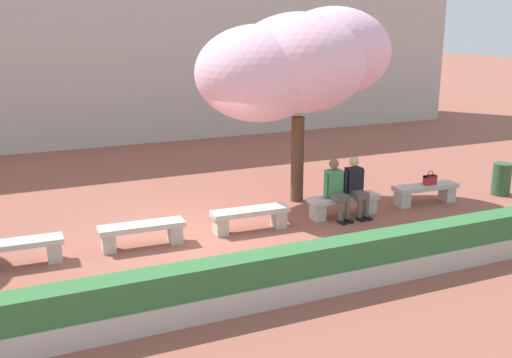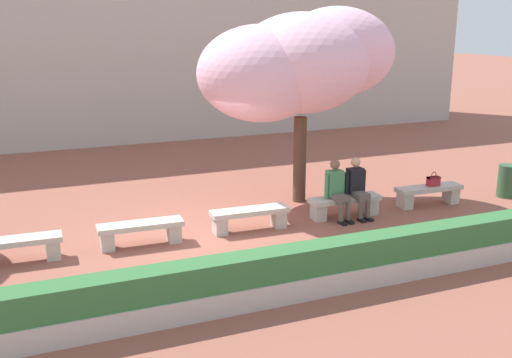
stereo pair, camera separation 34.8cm
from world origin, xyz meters
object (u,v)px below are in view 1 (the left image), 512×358
stone_bench_east_end (344,203)px  person_seated_right (356,184)px  stone_bench_far_east (425,191)px  cherry_tree_main (295,64)px  handbag (430,179)px  stone_bench_near_east (250,216)px  trash_bin (501,179)px  person_seated_left (336,187)px  stone_bench_near_west (15,250)px  stone_bench_center (142,232)px

stone_bench_east_end → person_seated_right: person_seated_right is taller
stone_bench_far_east → cherry_tree_main: bearing=150.7°
handbag → stone_bench_near_east: bearing=179.8°
stone_bench_near_east → cherry_tree_main: bearing=40.4°
cherry_tree_main → trash_bin: cherry_tree_main is taller
person_seated_left → person_seated_right: (0.50, -0.00, 0.00)m
stone_bench_near_east → stone_bench_near_west: bearing=180.0°
handbag → person_seated_left: bearing=-179.2°
stone_bench_far_east → person_seated_left: bearing=-178.8°
stone_bench_center → cherry_tree_main: (3.96, 1.49, 2.88)m
stone_bench_center → stone_bench_far_east: (6.62, 0.00, 0.00)m
stone_bench_near_west → person_seated_left: size_ratio=1.25×
stone_bench_near_east → person_seated_right: bearing=-1.2°
person_seated_left → person_seated_right: bearing=-0.0°
stone_bench_near_west → stone_bench_far_east: (8.83, 0.00, 0.00)m
stone_bench_center → person_seated_left: bearing=-0.7°
stone_bench_far_east → trash_bin: size_ratio=2.06×
person_seated_left → handbag: person_seated_left is taller
handbag → stone_bench_center: bearing=179.8°
stone_bench_center → stone_bench_far_east: same height
stone_bench_near_west → stone_bench_far_east: bearing=0.0°
trash_bin → handbag: bearing=176.2°
person_seated_right → trash_bin: size_ratio=1.65×
stone_bench_near_west → stone_bench_far_east: 8.83m
person_seated_left → stone_bench_center: bearing=179.3°
stone_bench_near_east → stone_bench_east_end: same height
stone_bench_far_east → handbag: 0.30m
person_seated_left → cherry_tree_main: size_ratio=0.28×
stone_bench_near_east → handbag: handbag is taller
person_seated_right → handbag: bearing=1.0°
stone_bench_east_end → handbag: 2.32m
stone_bench_near_east → stone_bench_east_end: 2.21m
stone_bench_east_end → person_seated_right: bearing=-11.9°
cherry_tree_main → person_seated_right: bearing=-65.5°
stone_bench_near_west → stone_bench_center: (2.21, 0.00, 0.00)m
stone_bench_near_east → trash_bin: bearing=-1.4°
stone_bench_far_east → cherry_tree_main: (-2.66, 1.49, 2.88)m
stone_bench_east_end → stone_bench_far_east: same height
stone_bench_near_west → trash_bin: bearing=-0.8°
stone_bench_near_west → stone_bench_near_east: same height
stone_bench_center → cherry_tree_main: bearing=20.6°
stone_bench_east_end → stone_bench_center: bearing=180.0°
stone_bench_far_east → stone_bench_east_end: bearing=180.0°
stone_bench_near_east → person_seated_right: (2.46, -0.05, 0.40)m
stone_bench_near_west → stone_bench_east_end: size_ratio=1.00×
stone_bench_near_west → stone_bench_near_east: size_ratio=1.00×
stone_bench_near_west → stone_bench_center: size_ratio=1.00×
stone_bench_center → handbag: (6.72, -0.02, 0.28)m
stone_bench_near_east → handbag: bearing=-0.2°
stone_bench_near_east → handbag: size_ratio=4.75×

